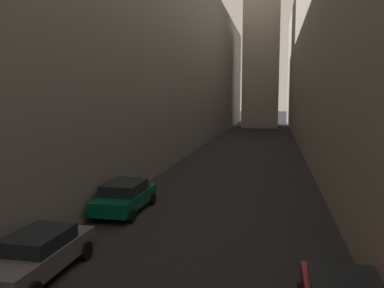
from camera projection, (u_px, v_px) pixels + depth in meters
The scene contains 5 objects.
ground_plane at pixel (247, 153), 40.56m from camera, with size 264.00×264.00×0.00m, color black.
building_block_left at pixel (130, 57), 44.02m from camera, with size 15.40×108.00×20.11m, color slate.
building_block_right at pixel (383, 41), 38.61m from camera, with size 14.73×108.00×22.28m, color gray.
parked_car_left_third at pixel (38, 254), 12.32m from camera, with size 1.87×4.55×1.43m.
parked_car_left_far at pixel (125, 196), 19.41m from camera, with size 2.05×4.54×1.49m.
Camera 1 is at (2.71, 7.52, 5.57)m, focal length 37.05 mm.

